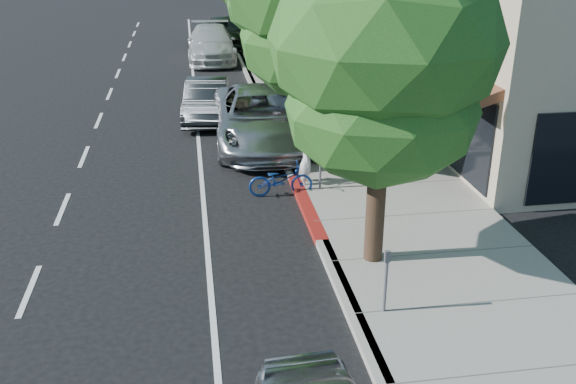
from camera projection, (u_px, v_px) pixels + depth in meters
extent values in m
plane|color=black|center=(314.00, 226.00, 15.54)|extent=(120.00, 120.00, 0.00)
cube|color=gray|center=(334.00, 124.00, 23.11)|extent=(4.60, 56.00, 0.15)
cube|color=#9E998E|center=(271.00, 127.00, 22.79)|extent=(0.30, 56.00, 0.15)
cube|color=maroon|center=(307.00, 207.00, 16.42)|extent=(0.32, 4.00, 0.15)
cylinder|color=black|center=(376.00, 207.00, 13.32)|extent=(0.40, 0.40, 2.70)
ellipsoid|color=#154514|center=(381.00, 108.00, 12.49)|extent=(3.84, 3.84, 3.07)
ellipsoid|color=#154514|center=(385.00, 40.00, 11.98)|extent=(4.51, 4.51, 3.61)
cylinder|color=black|center=(319.00, 119.00, 18.72)|extent=(0.40, 0.40, 3.00)
ellipsoid|color=#154514|center=(321.00, 37.00, 17.80)|extent=(4.61, 4.61, 3.69)
cylinder|color=black|center=(288.00, 79.00, 24.25)|extent=(0.40, 0.40, 2.61)
ellipsoid|color=#154514|center=(288.00, 24.00, 23.45)|extent=(3.36, 3.36, 2.69)
cylinder|color=black|center=(268.00, 50.00, 29.72)|extent=(0.40, 0.40, 2.59)
ellipsoid|color=#154514|center=(267.00, 5.00, 28.92)|extent=(3.78, 3.78, 3.03)
cylinder|color=black|center=(254.00, 30.00, 35.16)|extent=(0.40, 0.40, 2.63)
cylinder|color=black|center=(244.00, 15.00, 40.63)|extent=(0.40, 0.40, 2.57)
imported|color=white|center=(306.00, 161.00, 17.51)|extent=(0.46, 0.63, 1.59)
imported|color=navy|center=(281.00, 180.00, 17.12)|extent=(1.73, 0.63, 0.90)
imported|color=#AEAEB2|center=(261.00, 118.00, 20.95)|extent=(3.17, 6.55, 1.80)
imported|color=#222528|center=(207.00, 100.00, 23.70)|extent=(1.94, 4.49, 1.44)
imported|color=silver|center=(211.00, 44.00, 33.69)|extent=(2.55, 6.04, 1.74)
imported|color=black|center=(227.00, 32.00, 36.91)|extent=(2.70, 5.47, 1.79)
imported|color=black|center=(362.00, 125.00, 19.64)|extent=(1.13, 1.12, 1.84)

